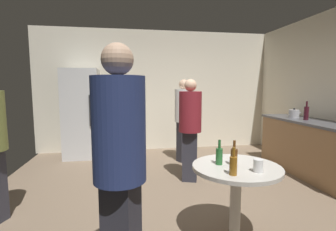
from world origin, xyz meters
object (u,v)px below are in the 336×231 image
Objects in this scene: foreground_table at (236,177)px; beer_bottle_amber at (233,165)px; person_in_maroon_shirt at (190,123)px; beer_bottle_green at (219,156)px; wine_bottle_on_counter at (306,113)px; beer_bottle_brown at (234,156)px; person_in_navy_shirt at (120,156)px; plastic_cup_white at (258,166)px; refrigerator at (82,114)px; kettle at (294,114)px; person_in_white_shirt at (184,114)px.

beer_bottle_amber reaches higher than foreground_table.
beer_bottle_green is at bearing 13.81° from person_in_maroon_shirt.
beer_bottle_brown is at bearing -141.29° from wine_bottle_on_counter.
foreground_table is (-1.95, -1.60, -0.39)m from wine_bottle_on_counter.
beer_bottle_green is at bearing 92.23° from beer_bottle_amber.
person_in_navy_shirt is 1.10× the size of person_in_maroon_shirt.
foreground_table is 0.27m from plastic_cup_white.
kettle is (3.83, -1.33, 0.07)m from refrigerator.
person_in_white_shirt is at bearing 90.04° from plastic_cup_white.
person_in_maroon_shirt is at bearing 91.09° from foreground_table.
wine_bottle_on_counter reaches higher than plastic_cup_white.
beer_bottle_amber reaches higher than plastic_cup_white.
foreground_table is at bearing -28.44° from person_in_white_shirt.
foreground_table is 0.51× the size of person_in_maroon_shirt.
person_in_white_shirt is at bearing 11.82° from person_in_navy_shirt.
foreground_table is 1.19m from person_in_navy_shirt.
foreground_table is 2.59m from person_in_white_shirt.
person_in_maroon_shirt is at bearing -41.95° from refrigerator.
beer_bottle_amber is (1.75, -3.44, -0.08)m from refrigerator.
beer_bottle_brown is 2.56m from person_in_white_shirt.
beer_bottle_brown is 0.15× the size of person_in_maroon_shirt.
person_in_navy_shirt is at bearing -46.47° from person_in_white_shirt.
person_in_maroon_shirt is at bearing 6.11° from person_in_navy_shirt.
person_in_maroon_shirt is (1.85, -1.66, 0.01)m from refrigerator.
beer_bottle_brown is at bearing 120.23° from plastic_cup_white.
person_in_navy_shirt is at bearing -145.14° from wine_bottle_on_counter.
kettle is 2.73m from beer_bottle_brown.
foreground_table is at bearing -59.80° from refrigerator.
wine_bottle_on_counter is 3.63m from person_in_navy_shirt.
plastic_cup_white is (0.10, -0.19, 0.16)m from foreground_table.
beer_bottle_amber is (-2.09, -1.82, -0.20)m from wine_bottle_on_counter.
wine_bottle_on_counter is at bearing -23.02° from person_in_navy_shirt.
wine_bottle_on_counter is at bearing 41.10° from beer_bottle_amber.
person_in_maroon_shirt reaches higher than beer_bottle_green.
wine_bottle_on_counter is 2.09m from person_in_white_shirt.
refrigerator is at bearing 116.88° from beer_bottle_amber.
wine_bottle_on_counter is 1.35× the size of beer_bottle_green.
person_in_maroon_shirt is (0.10, 1.78, 0.09)m from beer_bottle_amber.
person_in_navy_shirt is at bearing -7.89° from person_in_maroon_shirt.
beer_bottle_amber is at bearing -63.12° from refrigerator.
person_in_maroon_shirt is (-1.98, -0.04, -0.11)m from wine_bottle_on_counter.
wine_bottle_on_counter is at bearing -89.65° from kettle.
plastic_cup_white is (0.25, -0.25, -0.03)m from beer_bottle_green.
wine_bottle_on_counter is at bearing 38.71° from beer_bottle_brown.
beer_bottle_amber is 0.24m from plastic_cup_white.
kettle is at bearing 117.64° from person_in_maroon_shirt.
person_in_white_shirt is (1.13, 3.04, -0.08)m from person_in_navy_shirt.
wine_bottle_on_counter is 2.59m from plastic_cup_white.
foreground_table is 3.48× the size of beer_bottle_amber.
person_in_navy_shirt reaches higher than beer_bottle_brown.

